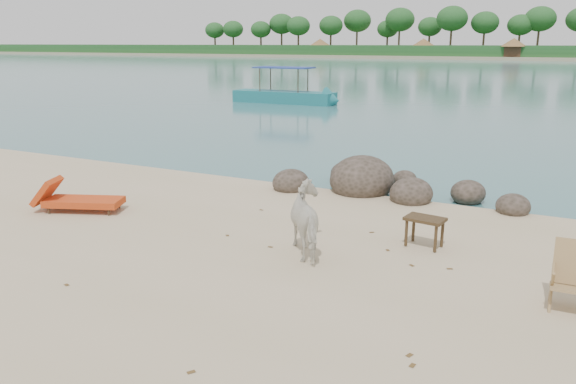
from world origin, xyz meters
name	(u,v)px	position (x,y,z in m)	size (l,w,h in m)	color
water	(544,68)	(0.00, 90.00, 0.00)	(400.00, 400.00, 0.00)	#3C7779
far_shore	(560,56)	(0.00, 170.00, 0.00)	(420.00, 90.00, 1.40)	tan
far_scenery	(558,45)	(0.03, 136.70, 3.14)	(420.00, 18.00, 9.50)	#1E4C1E
boulders	(375,184)	(0.25, 6.29, 0.23)	(6.25, 2.78, 1.23)	#312A21
cow	(311,222)	(0.59, 1.59, 0.63)	(0.68, 1.49, 1.25)	silver
side_table	(424,234)	(2.35, 2.84, 0.28)	(0.70, 0.45, 0.57)	#322314
lounge_chair	(84,199)	(-5.09, 1.68, 0.32)	(2.13, 0.74, 0.64)	red
deck_chair	(573,281)	(4.83, 1.20, 0.48)	(0.61, 0.67, 0.96)	#A68753
boat_near	(284,73)	(-12.19, 25.43, 1.84)	(7.60, 1.71, 3.68)	#1B6C73
dead_leaves	(303,286)	(1.06, 0.28, 0.00)	(5.59, 6.86, 0.00)	brown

